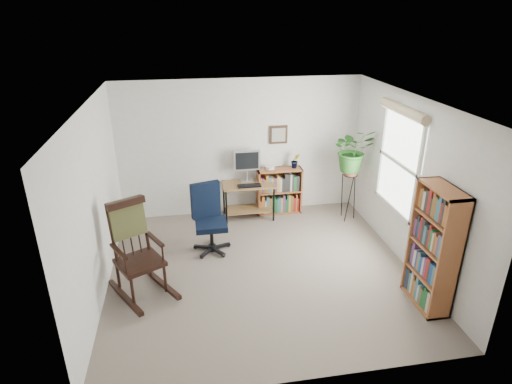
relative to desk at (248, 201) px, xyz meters
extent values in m
cube|color=gray|center=(-0.09, -1.70, -0.32)|extent=(4.20, 4.00, 0.00)
cube|color=silver|center=(-0.09, -1.70, 2.08)|extent=(4.20, 4.00, 0.00)
cube|color=silver|center=(-0.09, 0.30, 0.88)|extent=(4.20, 0.00, 2.40)
cube|color=silver|center=(-0.09, -3.70, 0.88)|extent=(4.20, 0.00, 2.40)
cube|color=silver|center=(-2.19, -1.70, 0.88)|extent=(0.00, 4.00, 2.40)
cube|color=silver|center=(2.01, -1.70, 0.88)|extent=(0.00, 4.00, 2.40)
cube|color=black|center=(0.00, -0.12, 0.34)|extent=(0.40, 0.15, 0.02)
imported|color=#296623|center=(1.71, -0.34, 1.31)|extent=(1.69, 1.88, 1.46)
imported|color=#296623|center=(0.86, 0.13, 0.57)|extent=(0.13, 0.24, 0.11)
camera|label=1|loc=(-1.02, -6.77, 3.13)|focal=30.00mm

